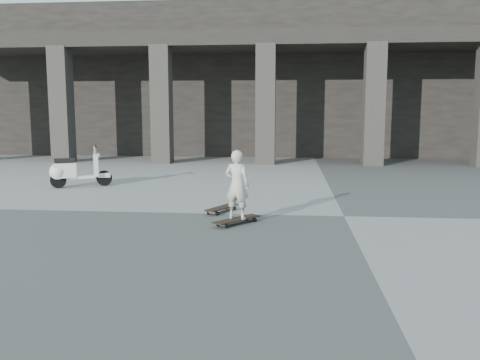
# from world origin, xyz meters

# --- Properties ---
(ground) EXTENTS (90.00, 90.00, 0.00)m
(ground) POSITION_xyz_m (0.00, 0.00, 0.00)
(ground) COLOR #444442
(ground) RESTS_ON ground
(colonnade) EXTENTS (28.00, 8.82, 6.00)m
(colonnade) POSITION_xyz_m (-0.00, 13.77, 3.03)
(colonnade) COLOR black
(colonnade) RESTS_ON ground
(longboard) EXTENTS (0.74, 0.85, 0.09)m
(longboard) POSITION_xyz_m (-1.78, -0.80, 0.07)
(longboard) COLOR black
(longboard) RESTS_ON ground
(skateboard_spare) EXTENTS (0.54, 0.82, 0.10)m
(skateboard_spare) POSITION_xyz_m (-2.16, 0.14, 0.07)
(skateboard_spare) COLOR black
(skateboard_spare) RESTS_ON ground
(child) EXTENTS (0.46, 0.36, 1.11)m
(child) POSITION_xyz_m (-1.78, -0.80, 0.64)
(child) COLOR #BBB8A9
(child) RESTS_ON longboard
(scooter) EXTENTS (1.32, 0.80, 1.00)m
(scooter) POSITION_xyz_m (-6.13, 2.74, 0.39)
(scooter) COLOR black
(scooter) RESTS_ON ground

